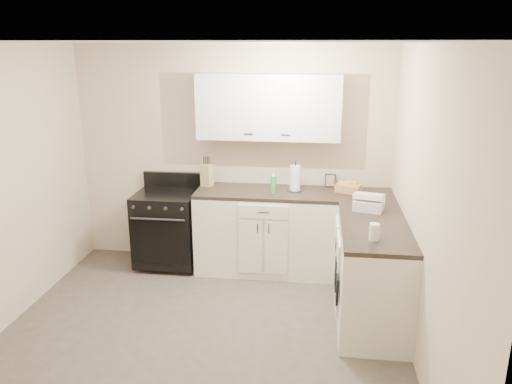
# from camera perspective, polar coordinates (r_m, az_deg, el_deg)

# --- Properties ---
(floor) EXTENTS (3.60, 3.60, 0.00)m
(floor) POSITION_cam_1_polar(r_m,az_deg,el_deg) (4.59, -6.45, -16.42)
(floor) COLOR #473F38
(floor) RESTS_ON ground
(ceiling) EXTENTS (3.60, 3.60, 0.00)m
(ceiling) POSITION_cam_1_polar(r_m,az_deg,el_deg) (3.85, -7.69, 16.59)
(ceiling) COLOR white
(ceiling) RESTS_ON wall_back
(wall_back) EXTENTS (3.60, 0.00, 3.60)m
(wall_back) POSITION_cam_1_polar(r_m,az_deg,el_deg) (5.75, -2.67, 4.08)
(wall_back) COLOR beige
(wall_back) RESTS_ON ground
(wall_right) EXTENTS (0.00, 3.60, 3.60)m
(wall_right) POSITION_cam_1_polar(r_m,az_deg,el_deg) (4.02, 18.78, -2.32)
(wall_right) COLOR beige
(wall_right) RESTS_ON ground
(wall_front) EXTENTS (3.60, 0.00, 3.60)m
(wall_front) POSITION_cam_1_polar(r_m,az_deg,el_deg) (2.49, -17.38, -14.08)
(wall_front) COLOR beige
(wall_front) RESTS_ON ground
(base_cabinets_back) EXTENTS (1.55, 0.60, 0.90)m
(base_cabinets_back) POSITION_cam_1_polar(r_m,az_deg,el_deg) (5.64, 1.19, -4.65)
(base_cabinets_back) COLOR silver
(base_cabinets_back) RESTS_ON floor
(base_cabinets_right) EXTENTS (0.60, 1.90, 0.90)m
(base_cabinets_right) POSITION_cam_1_polar(r_m,az_deg,el_deg) (5.04, 12.74, -7.75)
(base_cabinets_right) COLOR silver
(base_cabinets_right) RESTS_ON floor
(countertop_back) EXTENTS (1.55, 0.60, 0.04)m
(countertop_back) POSITION_cam_1_polar(r_m,az_deg,el_deg) (5.49, 1.22, -0.07)
(countertop_back) COLOR black
(countertop_back) RESTS_ON base_cabinets_back
(countertop_right) EXTENTS (0.60, 1.90, 0.04)m
(countertop_right) POSITION_cam_1_polar(r_m,az_deg,el_deg) (4.87, 13.09, -2.69)
(countertop_right) COLOR black
(countertop_right) RESTS_ON base_cabinets_right
(upper_cabinets) EXTENTS (1.55, 0.30, 0.70)m
(upper_cabinets) POSITION_cam_1_polar(r_m,az_deg,el_deg) (5.45, 1.45, 9.70)
(upper_cabinets) COLOR silver
(upper_cabinets) RESTS_ON wall_back
(stove) EXTENTS (0.68, 0.58, 0.83)m
(stove) POSITION_cam_1_polar(r_m,az_deg,el_deg) (5.84, -10.12, -4.07)
(stove) COLOR black
(stove) RESTS_ON floor
(knife_block) EXTENTS (0.14, 0.14, 0.25)m
(knife_block) POSITION_cam_1_polar(r_m,az_deg,el_deg) (5.68, -5.63, 1.95)
(knife_block) COLOR tan
(knife_block) RESTS_ON countertop_back
(paper_towel) EXTENTS (0.16, 0.16, 0.28)m
(paper_towel) POSITION_cam_1_polar(r_m,az_deg,el_deg) (5.47, 4.50, 1.58)
(paper_towel) COLOR white
(paper_towel) RESTS_ON countertop_back
(soap_bottle) EXTENTS (0.07, 0.07, 0.19)m
(soap_bottle) POSITION_cam_1_polar(r_m,az_deg,el_deg) (5.38, 2.01, 0.85)
(soap_bottle) COLOR green
(soap_bottle) RESTS_ON countertop_back
(picture_frame) EXTENTS (0.12, 0.04, 0.15)m
(picture_frame) POSITION_cam_1_polar(r_m,az_deg,el_deg) (5.69, 8.49, 1.32)
(picture_frame) COLOR black
(picture_frame) RESTS_ON countertop_back
(wicker_basket) EXTENTS (0.30, 0.26, 0.09)m
(wicker_basket) POSITION_cam_1_polar(r_m,az_deg,el_deg) (5.52, 10.52, 0.42)
(wicker_basket) COLOR tan
(wicker_basket) RESTS_ON countertop_right
(countertop_grill) EXTENTS (0.33, 0.32, 0.10)m
(countertop_grill) POSITION_cam_1_polar(r_m,az_deg,el_deg) (4.98, 12.76, -1.38)
(countertop_grill) COLOR white
(countertop_grill) RESTS_ON countertop_right
(glass_jar) EXTENTS (0.11, 0.11, 0.14)m
(glass_jar) POSITION_cam_1_polar(r_m,az_deg,el_deg) (4.20, 13.37, -4.48)
(glass_jar) COLOR silver
(glass_jar) RESTS_ON countertop_right
(oven_mitt_near) EXTENTS (0.02, 0.14, 0.24)m
(oven_mitt_near) POSITION_cam_1_polar(r_m,az_deg,el_deg) (4.45, 9.25, -10.95)
(oven_mitt_near) COLOR black
(oven_mitt_near) RESTS_ON base_cabinets_right
(oven_mitt_far) EXTENTS (0.02, 0.17, 0.30)m
(oven_mitt_far) POSITION_cam_1_polar(r_m,az_deg,el_deg) (4.72, 9.15, -9.24)
(oven_mitt_far) COLOR black
(oven_mitt_far) RESTS_ON base_cabinets_right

